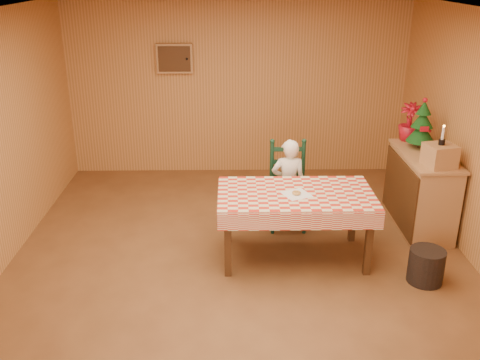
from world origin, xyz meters
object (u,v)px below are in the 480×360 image
Objects in this scene: christmas_tree at (422,125)px; crate at (440,156)px; ladder_chair at (288,187)px; seated_child at (288,184)px; dining_table at (296,200)px; storage_bin at (426,266)px; shelf_unit at (420,191)px.

crate is at bearing -90.00° from christmas_tree.
seated_child is (-0.00, -0.06, 0.06)m from ladder_chair.
storage_bin is (1.28, -0.52, -0.51)m from dining_table.
christmas_tree is at bearing 31.59° from dining_table.
christmas_tree reaches higher than dining_table.
ladder_chair is 0.96× the size of seated_child.
crate reaches higher than shelf_unit.
ladder_chair is 3.60× the size of crate.
dining_table reaches higher than storage_bin.
ladder_chair is 0.08m from seated_child.
storage_bin is (-0.33, -0.86, -0.88)m from crate.
ladder_chair is 1.61m from shelf_unit.
christmas_tree reaches higher than shelf_unit.
seated_child is at bearing 166.50° from crate.
seated_child is at bearing -170.77° from christmas_tree.
shelf_unit is 0.79m from christmas_tree.
dining_table is at bearing 90.00° from seated_child.
seated_child is 3.15× the size of storage_bin.
storage_bin is (-0.33, -1.51, -1.03)m from christmas_tree.
dining_table is 5.52× the size of crate.
shelf_unit is at bearing 24.83° from dining_table.
seated_child is at bearing 135.70° from storage_bin.
crate is 0.48× the size of christmas_tree.
crate is at bearing -15.40° from ladder_chair.
shelf_unit is (1.60, -0.04, -0.04)m from ladder_chair.
dining_table is 2.67× the size of christmas_tree.
dining_table is 1.53× the size of ladder_chair.
crate is (1.61, -0.44, 0.55)m from ladder_chair.
crate is at bearing -88.77° from shelf_unit.
seated_child is 1.83m from storage_bin.
storage_bin is at bearing -111.02° from crate.
christmas_tree reaches higher than storage_bin.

